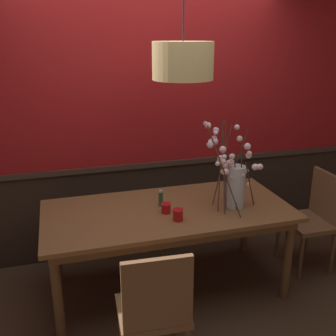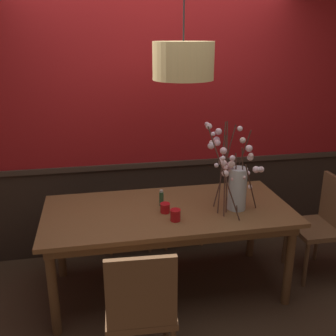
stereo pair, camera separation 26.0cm
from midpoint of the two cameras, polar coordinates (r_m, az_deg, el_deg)
ground_plane at (r=3.59m, az=2.17°, el=-17.05°), size 24.00×24.00×0.00m
back_wall at (r=3.76m, az=-0.33°, el=7.11°), size 5.68×0.14×2.70m
dining_table at (r=3.24m, az=2.32°, el=-7.24°), size 2.00×0.94×0.76m
chair_near_side_left at (r=2.52m, az=-0.85°, el=-19.71°), size 0.45×0.41×0.94m
chair_far_side_right at (r=4.15m, az=3.22°, el=-3.71°), size 0.47×0.43×0.89m
chair_far_side_left at (r=4.07m, az=-4.18°, el=-3.86°), size 0.46×0.43×0.97m
chair_head_east_end at (r=3.85m, az=23.39°, el=-7.11°), size 0.39×0.44×0.92m
vase_with_blossoms at (r=3.18m, az=12.02°, el=-1.86°), size 0.47×0.45×0.71m
candle_holder_nearer_center at (r=2.99m, az=3.60°, el=-6.88°), size 0.08×0.08×0.09m
candle_holder_nearer_edge at (r=3.12m, az=1.97°, el=-5.84°), size 0.08×0.08×0.08m
condiment_bottle at (r=3.23m, az=1.34°, el=-4.44°), size 0.04×0.04×0.14m
pendant_lamp at (r=2.95m, az=4.85°, el=15.22°), size 0.45×0.45×0.91m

